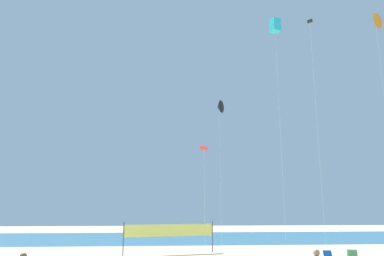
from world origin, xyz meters
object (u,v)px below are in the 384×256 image
at_px(kite_red_diamond, 204,148).
at_px(kite_black_delta, 219,107).
at_px(kite_cyan_box, 275,26).
at_px(kite_black_diamond, 311,36).
at_px(kite_orange_delta, 376,22).
at_px(volleyball_net, 170,232).

bearing_deg(kite_red_diamond, kite_black_delta, 73.44).
bearing_deg(kite_red_diamond, kite_cyan_box, 3.54).
distance_m(kite_black_diamond, kite_cyan_box, 2.78).
bearing_deg(kite_cyan_box, kite_black_diamond, -7.07).
bearing_deg(kite_black_delta, kite_red_diamond, -106.56).
bearing_deg(kite_black_diamond, kite_red_diamond, -179.88).
height_order(kite_orange_delta, kite_cyan_box, kite_orange_delta).
height_order(kite_red_diamond, kite_black_delta, kite_black_delta).
xyz_separation_m(kite_cyan_box, kite_red_diamond, (-5.54, -0.34, -9.59)).
relative_size(kite_orange_delta, kite_red_diamond, 2.39).
bearing_deg(kite_black_diamond, volleyball_net, 157.33).
xyz_separation_m(kite_orange_delta, kite_black_delta, (-11.32, 7.40, -5.11)).
bearing_deg(volleyball_net, kite_red_diamond, -62.91).
relative_size(volleyball_net, kite_orange_delta, 0.38).
bearing_deg(kite_red_diamond, kite_black_diamond, 0.12).
bearing_deg(kite_cyan_box, kite_orange_delta, -0.58).
xyz_separation_m(volleyball_net, kite_black_diamond, (10.39, -4.34, 14.54)).
relative_size(volleyball_net, kite_black_diamond, 0.39).
height_order(kite_orange_delta, kite_black_delta, kite_orange_delta).
height_order(kite_black_diamond, kite_cyan_box, kite_cyan_box).
height_order(volleyball_net, kite_orange_delta, kite_orange_delta).
xyz_separation_m(kite_cyan_box, kite_black_delta, (-3.26, 7.32, -4.49)).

